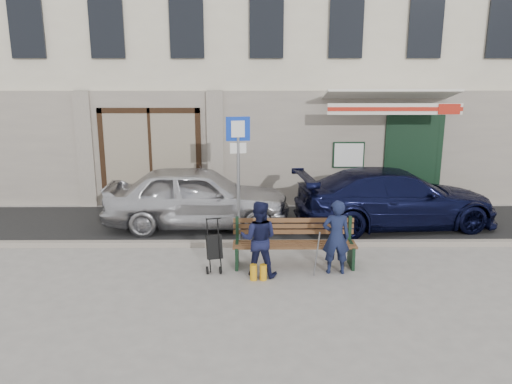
{
  "coord_description": "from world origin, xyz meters",
  "views": [
    {
      "loc": [
        -0.39,
        -8.82,
        3.78
      ],
      "look_at": [
        -0.3,
        1.6,
        1.2
      ],
      "focal_mm": 35.0,
      "sensor_mm": 36.0,
      "label": 1
    }
  ],
  "objects_px": {
    "woman": "(259,239)",
    "stroller": "(214,248)",
    "parking_sign": "(238,159)",
    "car_navy": "(395,198)",
    "bench": "(292,244)",
    "car_silver": "(198,197)",
    "man": "(336,237)"
  },
  "relations": [
    {
      "from": "woman",
      "to": "stroller",
      "type": "distance_m",
      "value": 0.93
    },
    {
      "from": "car_navy",
      "to": "bench",
      "type": "bearing_deg",
      "value": 126.28
    },
    {
      "from": "parking_sign",
      "to": "bench",
      "type": "height_order",
      "value": "parking_sign"
    },
    {
      "from": "car_silver",
      "to": "bench",
      "type": "relative_size",
      "value": 1.86
    },
    {
      "from": "parking_sign",
      "to": "man",
      "type": "xyz_separation_m",
      "value": [
        1.87,
        -1.8,
        -1.17
      ]
    },
    {
      "from": "car_navy",
      "to": "parking_sign",
      "type": "xyz_separation_m",
      "value": [
        -3.81,
        -1.12,
        1.17
      ]
    },
    {
      "from": "car_silver",
      "to": "stroller",
      "type": "height_order",
      "value": "car_silver"
    },
    {
      "from": "car_silver",
      "to": "man",
      "type": "height_order",
      "value": "car_silver"
    },
    {
      "from": "car_navy",
      "to": "man",
      "type": "distance_m",
      "value": 3.5
    },
    {
      "from": "parking_sign",
      "to": "stroller",
      "type": "height_order",
      "value": "parking_sign"
    },
    {
      "from": "parking_sign",
      "to": "woman",
      "type": "relative_size",
      "value": 1.94
    },
    {
      "from": "car_navy",
      "to": "bench",
      "type": "relative_size",
      "value": 2.04
    },
    {
      "from": "car_navy",
      "to": "bench",
      "type": "height_order",
      "value": "car_navy"
    },
    {
      "from": "car_navy",
      "to": "bench",
      "type": "xyz_separation_m",
      "value": [
        -2.73,
        -2.57,
        -0.25
      ]
    },
    {
      "from": "bench",
      "to": "woman",
      "type": "height_order",
      "value": "woman"
    },
    {
      "from": "woman",
      "to": "stroller",
      "type": "height_order",
      "value": "woman"
    },
    {
      "from": "car_silver",
      "to": "man",
      "type": "relative_size",
      "value": 3.12
    },
    {
      "from": "car_silver",
      "to": "parking_sign",
      "type": "xyz_separation_m",
      "value": [
        1.03,
        -1.11,
        1.13
      ]
    },
    {
      "from": "car_silver",
      "to": "stroller",
      "type": "relative_size",
      "value": 4.44
    },
    {
      "from": "man",
      "to": "woman",
      "type": "bearing_deg",
      "value": 4.02
    },
    {
      "from": "car_navy",
      "to": "stroller",
      "type": "distance_m",
      "value": 5.06
    },
    {
      "from": "parking_sign",
      "to": "woman",
      "type": "height_order",
      "value": "parking_sign"
    },
    {
      "from": "car_navy",
      "to": "parking_sign",
      "type": "distance_m",
      "value": 4.14
    },
    {
      "from": "parking_sign",
      "to": "woman",
      "type": "bearing_deg",
      "value": -86.95
    },
    {
      "from": "car_navy",
      "to": "parking_sign",
      "type": "relative_size",
      "value": 1.75
    },
    {
      "from": "bench",
      "to": "woman",
      "type": "distance_m",
      "value": 0.83
    },
    {
      "from": "car_silver",
      "to": "man",
      "type": "distance_m",
      "value": 4.1
    },
    {
      "from": "woman",
      "to": "stroller",
      "type": "relative_size",
      "value": 1.43
    },
    {
      "from": "man",
      "to": "stroller",
      "type": "bearing_deg",
      "value": -3.81
    },
    {
      "from": "parking_sign",
      "to": "bench",
      "type": "relative_size",
      "value": 1.16
    },
    {
      "from": "parking_sign",
      "to": "stroller",
      "type": "relative_size",
      "value": 2.78
    },
    {
      "from": "car_silver",
      "to": "bench",
      "type": "xyz_separation_m",
      "value": [
        2.1,
        -2.56,
        -0.3
      ]
    }
  ]
}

